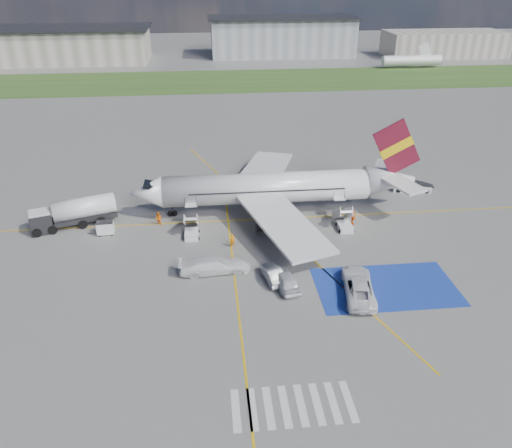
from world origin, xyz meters
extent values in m
plane|color=#60605E|center=(0.00, 0.00, 0.00)|extent=(400.00, 400.00, 0.00)
cube|color=#2D4C1E|center=(0.00, 95.00, 0.01)|extent=(400.00, 30.00, 0.01)
cube|color=gold|center=(0.00, 12.00, 0.01)|extent=(120.00, 0.20, 0.01)
cube|color=gold|center=(-5.00, -10.00, 0.01)|extent=(0.20, 60.00, 0.01)
cube|color=gold|center=(0.00, 12.00, 0.01)|extent=(20.71, 56.45, 0.01)
cube|color=#193498|center=(10.00, -4.00, 0.01)|extent=(14.00, 8.00, 0.01)
cube|color=silver|center=(-6.00, -18.00, 0.01)|extent=(0.60, 4.00, 0.01)
cube|color=silver|center=(-4.80, -18.00, 0.01)|extent=(0.60, 4.00, 0.01)
cube|color=silver|center=(-3.60, -18.00, 0.01)|extent=(0.60, 4.00, 0.01)
cube|color=silver|center=(-2.40, -18.00, 0.01)|extent=(0.60, 4.00, 0.01)
cube|color=silver|center=(-1.20, -18.00, 0.01)|extent=(0.60, 4.00, 0.01)
cube|color=silver|center=(0.00, -18.00, 0.01)|extent=(0.60, 4.00, 0.01)
cube|color=silver|center=(1.20, -18.00, 0.01)|extent=(0.60, 4.00, 0.01)
cube|color=silver|center=(2.40, -18.00, 0.01)|extent=(0.60, 4.00, 0.01)
cube|color=gray|center=(-55.00, 130.00, 5.00)|extent=(60.00, 22.00, 10.00)
cube|color=gray|center=(20.00, 135.00, 6.00)|extent=(48.00, 18.00, 12.00)
cube|color=gray|center=(75.00, 128.00, 4.00)|extent=(40.00, 16.00, 8.00)
cylinder|color=silver|center=(0.00, 14.00, 3.40)|extent=(26.00, 3.90, 3.90)
cone|color=silver|center=(-15.00, 14.00, 3.40)|extent=(4.00, 3.90, 3.90)
cube|color=black|center=(-14.40, 14.00, 4.45)|extent=(1.67, 1.90, 0.82)
cone|color=silver|center=(16.20, 14.00, 3.80)|extent=(6.50, 3.90, 3.90)
cube|color=silver|center=(1.00, 5.50, 2.80)|extent=(9.86, 15.95, 1.40)
cube|color=silver|center=(1.00, 22.50, 2.80)|extent=(9.86, 15.95, 1.40)
cylinder|color=#38383A|center=(0.00, 8.40, 1.40)|extent=(3.40, 2.10, 2.10)
cylinder|color=#38383A|center=(0.00, 19.60, 1.40)|extent=(3.40, 2.10, 2.10)
cube|color=#5B0F1F|center=(16.50, 14.00, 8.20)|extent=(6.62, 0.30, 7.45)
cube|color=yellow|center=(16.50, 14.00, 8.20)|extent=(4.36, 0.40, 3.08)
cube|color=silver|center=(16.80, 10.80, 4.50)|extent=(4.73, 5.95, 0.49)
cube|color=silver|center=(16.80, 17.20, 4.50)|extent=(4.73, 5.95, 0.49)
cube|color=black|center=(0.00, 12.04, 3.75)|extent=(19.50, 0.04, 0.18)
cube|color=black|center=(0.00, 15.96, 3.75)|extent=(19.50, 0.04, 0.18)
cube|color=silver|center=(-9.50, 9.85, 1.45)|extent=(1.40, 3.73, 2.32)
cube|color=silver|center=(-9.50, 11.75, 2.50)|extent=(1.40, 1.00, 0.12)
cylinder|color=black|center=(-10.20, 11.75, 3.05)|extent=(0.06, 0.06, 1.10)
cylinder|color=black|center=(-8.80, 11.75, 3.05)|extent=(0.06, 0.06, 1.10)
cube|color=silver|center=(-9.50, 8.25, 0.35)|extent=(1.60, 2.40, 0.70)
cube|color=silver|center=(9.00, 9.85, 1.45)|extent=(1.40, 3.73, 2.32)
cube|color=silver|center=(9.00, 11.75, 2.50)|extent=(1.40, 1.00, 0.12)
cylinder|color=black|center=(8.30, 11.75, 3.05)|extent=(0.06, 0.06, 1.10)
cylinder|color=black|center=(9.70, 11.75, 3.05)|extent=(0.06, 0.06, 1.10)
cube|color=silver|center=(9.00, 8.25, 0.35)|extent=(1.60, 2.40, 0.70)
cube|color=black|center=(-27.43, 11.50, 1.25)|extent=(3.17, 3.17, 2.51)
cylinder|color=silver|center=(-22.58, 13.13, 2.18)|extent=(7.82, 4.74, 2.51)
cube|color=black|center=(-22.58, 13.13, 0.93)|extent=(7.82, 4.74, 0.54)
cube|color=silver|center=(-19.69, 10.04, 0.85)|extent=(2.06, 1.32, 1.39)
cube|color=black|center=(-19.69, 10.04, 1.59)|extent=(1.96, 1.21, 0.12)
cube|color=silver|center=(21.42, 18.66, 0.43)|extent=(5.44, 2.66, 0.87)
cube|color=black|center=(22.70, 18.42, 1.19)|extent=(3.58, 1.90, 0.97)
imported|color=silver|center=(-0.03, -2.94, 0.84)|extent=(2.82, 5.20, 1.68)
imported|color=#B7BABF|center=(-1.14, -1.60, 0.72)|extent=(2.36, 4.61, 1.45)
imported|color=silver|center=(6.88, -4.75, 1.12)|extent=(3.68, 6.34, 2.24)
imported|color=white|center=(-7.03, 0.44, 1.09)|extent=(5.66, 2.55, 2.17)
imported|color=orange|center=(-4.82, 5.48, 0.83)|extent=(0.71, 0.58, 1.66)
imported|color=orange|center=(-13.54, 11.70, 0.87)|extent=(1.07, 1.03, 1.74)
imported|color=orange|center=(10.31, 9.49, 0.91)|extent=(0.77, 1.16, 1.82)
camera|label=1|loc=(-7.15, -43.73, 28.91)|focal=35.00mm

